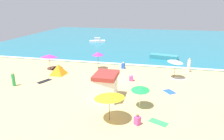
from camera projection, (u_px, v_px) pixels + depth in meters
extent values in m
plane|color=#D8B775|center=(110.00, 79.00, 24.35)|extent=(60.00, 60.00, 0.00)
cube|color=teal|center=(137.00, 40.00, 50.30)|extent=(60.00, 44.00, 0.10)
cube|color=white|center=(120.00, 64.00, 30.16)|extent=(57.00, 0.70, 0.01)
cube|color=white|center=(106.00, 88.00, 19.06)|extent=(2.07, 2.62, 2.15)
cube|color=#A5332D|center=(106.00, 75.00, 18.67)|extent=(2.04, 2.68, 0.36)
cylinder|color=#4C3823|center=(98.00, 61.00, 27.88)|extent=(0.05, 0.05, 2.29)
cone|color=#B733C6|center=(98.00, 54.00, 27.58)|extent=(1.83, 1.83, 0.44)
cylinder|color=#4C3823|center=(109.00, 107.00, 15.50)|extent=(0.05, 0.05, 2.15)
cone|color=yellow|center=(109.00, 96.00, 15.20)|extent=(3.21, 3.20, 0.52)
cylinder|color=#4C3823|center=(50.00, 62.00, 27.87)|extent=(0.05, 0.05, 1.98)
cone|color=#B733C6|center=(49.00, 56.00, 27.61)|extent=(2.71, 2.72, 0.59)
cylinder|color=#4C3823|center=(175.00, 69.00, 24.28)|extent=(0.05, 0.05, 2.25)
cone|color=white|center=(176.00, 61.00, 23.97)|extent=(2.13, 2.11, 0.49)
cylinder|color=silver|center=(140.00, 97.00, 17.56)|extent=(0.05, 0.05, 1.82)
cone|color=green|center=(140.00, 89.00, 17.31)|extent=(1.80, 1.82, 0.44)
pyramid|color=orange|center=(59.00, 69.00, 25.71)|extent=(2.37, 2.36, 1.36)
cube|color=#D84CA5|center=(131.00, 78.00, 23.76)|extent=(0.53, 0.53, 0.59)
sphere|color=beige|center=(131.00, 75.00, 23.64)|extent=(0.21, 0.21, 0.21)
cube|color=blue|center=(123.00, 66.00, 28.27)|extent=(0.48, 0.48, 0.69)
sphere|color=beige|center=(123.00, 63.00, 28.12)|extent=(0.26, 0.26, 0.26)
cube|color=#D84CA5|center=(137.00, 121.00, 15.15)|extent=(0.55, 0.55, 0.66)
sphere|color=brown|center=(138.00, 115.00, 15.02)|extent=(0.21, 0.21, 0.21)
cylinder|color=green|center=(13.00, 80.00, 22.19)|extent=(0.47, 0.47, 1.34)
sphere|color=beige|center=(12.00, 73.00, 21.95)|extent=(0.26, 0.26, 0.26)
cylinder|color=white|center=(189.00, 66.00, 26.73)|extent=(0.47, 0.47, 1.60)
sphere|color=#DBA884|center=(190.00, 59.00, 26.45)|extent=(0.25, 0.25, 0.25)
cube|color=white|center=(179.00, 79.00, 24.45)|extent=(1.80, 1.02, 0.01)
cube|color=black|center=(55.00, 68.00, 28.32)|extent=(0.90, 1.71, 0.01)
cube|color=green|center=(158.00, 122.00, 15.51)|extent=(1.59, 1.23, 0.01)
cube|color=black|center=(44.00, 81.00, 23.69)|extent=(1.35, 1.89, 0.01)
cube|color=blue|center=(169.00, 92.00, 20.88)|extent=(1.45, 1.52, 0.01)
cube|color=white|center=(97.00, 41.00, 46.51)|extent=(3.72, 2.43, 0.47)
cube|color=silver|center=(97.00, 39.00, 46.34)|extent=(1.41, 1.14, 0.64)
cube|color=teal|center=(164.00, 57.00, 32.79)|extent=(4.50, 2.13, 0.65)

